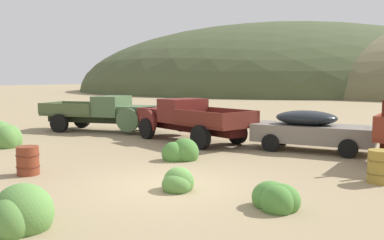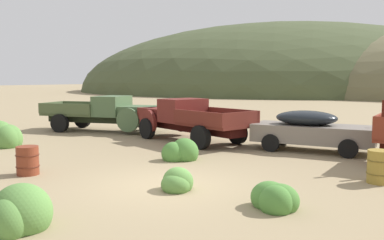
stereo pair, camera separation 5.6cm
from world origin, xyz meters
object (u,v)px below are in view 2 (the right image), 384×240
at_px(truck_oxblood, 184,118).
at_px(car_primer_gray, 317,130).
at_px(truck_weathered_green, 111,113).
at_px(oil_drum_spare, 28,161).
at_px(oil_drum_foreground, 380,167).

bearing_deg(truck_oxblood, car_primer_gray, -158.87).
bearing_deg(truck_weathered_green, truck_oxblood, -21.45).
xyz_separation_m(oil_drum_spare, oil_drum_foreground, (8.86, 4.42, 0.03)).
xyz_separation_m(truck_oxblood, car_primer_gray, (5.90, 0.33, -0.19)).
relative_size(car_primer_gray, oil_drum_spare, 5.86).
relative_size(truck_weathered_green, oil_drum_foreground, 7.46).
xyz_separation_m(truck_oxblood, oil_drum_spare, (-0.16, -8.10, -0.59)).
height_order(truck_weathered_green, car_primer_gray, truck_weathered_green).
xyz_separation_m(truck_weathered_green, oil_drum_foreground, (13.72, -4.21, -0.56)).
height_order(car_primer_gray, oil_drum_spare, car_primer_gray).
xyz_separation_m(car_primer_gray, oil_drum_spare, (-6.07, -8.42, -0.40)).
bearing_deg(truck_weathered_green, oil_drum_foreground, -32.41).
bearing_deg(truck_oxblood, oil_drum_spare, 106.79).
bearing_deg(truck_weathered_green, oil_drum_spare, -75.99).
bearing_deg(truck_oxblood, truck_weathered_green, 11.85).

